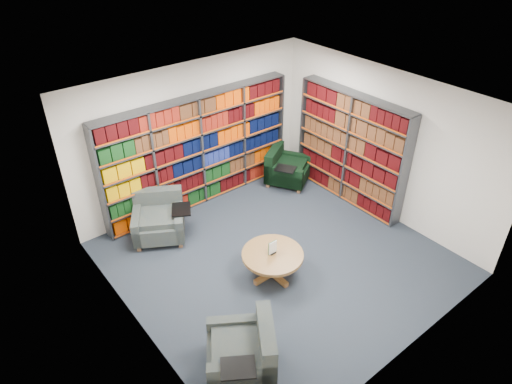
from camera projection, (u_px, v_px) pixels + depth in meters
room_shell at (280, 190)px, 7.05m from camera, size 5.02×5.02×2.82m
bookshelf_back at (199, 151)px, 8.75m from camera, size 4.00×0.28×2.20m
bookshelf_right at (350, 149)px, 8.83m from camera, size 0.28×2.50×2.20m
chair_teal_left at (159, 219)px, 8.22m from camera, size 1.20×1.20×0.80m
chair_green_right at (285, 169)px, 9.75m from camera, size 1.13×1.13×0.75m
chair_teal_front at (247, 352)px, 5.84m from camera, size 1.18×1.18×0.77m
coffee_table at (273, 258)px, 7.26m from camera, size 0.99×0.99×0.69m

